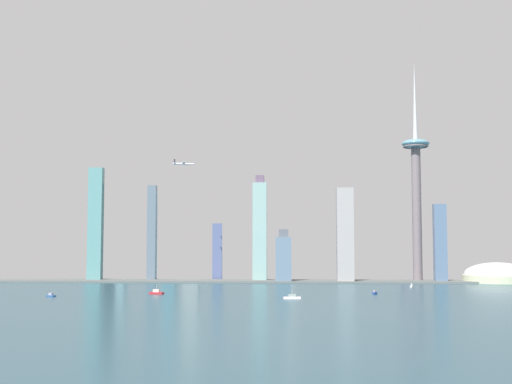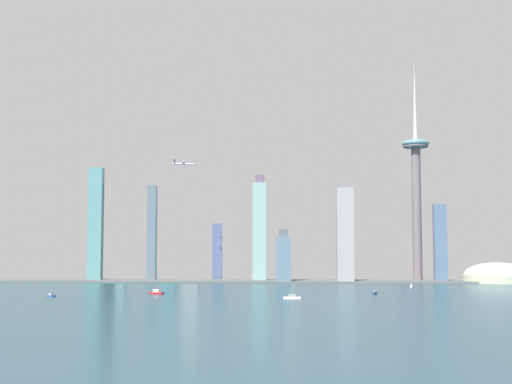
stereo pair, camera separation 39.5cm
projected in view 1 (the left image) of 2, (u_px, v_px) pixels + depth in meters
name	position (u px, v px, depth m)	size (l,w,h in m)	color
ground_plane	(216.00, 314.00, 523.53)	(6000.00, 6000.00, 0.00)	#254855
waterfront_pier	(250.00, 281.00, 959.04)	(766.31, 53.94, 2.56)	#5C6160
observation_tower	(416.00, 178.00, 975.64)	(39.71, 39.71, 320.18)	slate
stadium_dome	(497.00, 276.00, 947.51)	(96.00, 96.00, 34.34)	beige
skyscraper_0	(260.00, 231.00, 978.59)	(20.14, 23.30, 153.87)	#88B0AC
skyscraper_1	(89.00, 261.00, 1072.89)	(12.40, 14.59, 67.73)	#638E9E
skyscraper_2	(218.00, 251.00, 1004.80)	(14.23, 18.82, 89.42)	#505E8D
skyscraper_3	(408.00, 233.00, 1033.78)	(18.88, 23.50, 165.70)	gray
skyscraper_4	(440.00, 243.00, 948.61)	(17.24, 13.85, 110.29)	slate
skyscraper_5	(152.00, 233.00, 991.06)	(12.64, 13.67, 140.17)	slate
skyscraper_6	(111.00, 224.00, 1022.35)	(12.22, 22.14, 175.74)	slate
skyscraper_7	(120.00, 244.00, 1075.91)	(18.40, 24.97, 115.17)	#9AC6CC
skyscraper_8	(192.00, 222.00, 1022.89)	(23.81, 18.04, 187.11)	#AEADA4
skyscraper_9	(170.00, 234.00, 1072.13)	(21.12, 27.45, 145.29)	#5791A7
skyscraper_10	(284.00, 258.00, 947.54)	(21.99, 24.31, 74.55)	slate
skyscraper_11	(289.00, 225.00, 1029.60)	(16.21, 27.75, 168.08)	#C4B2A0
skyscraper_12	(96.00, 224.00, 987.24)	(20.49, 13.12, 166.02)	#589395
skyscraper_13	(345.00, 235.00, 946.41)	(23.19, 26.61, 132.62)	#9E9C9D
boat_0	(412.00, 286.00, 846.72)	(6.13, 9.64, 4.58)	white
boat_1	(375.00, 293.00, 726.77)	(5.79, 6.23, 4.75)	navy
boat_2	(292.00, 297.00, 667.53)	(17.55, 6.78, 8.41)	white
boat_3	(156.00, 292.00, 728.88)	(16.68, 9.75, 10.01)	#AE2128
boat_4	(51.00, 295.00, 694.86)	(11.17, 8.60, 3.69)	#254D8E
airplane	(183.00, 164.00, 907.31)	(28.60, 30.92, 7.61)	silver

